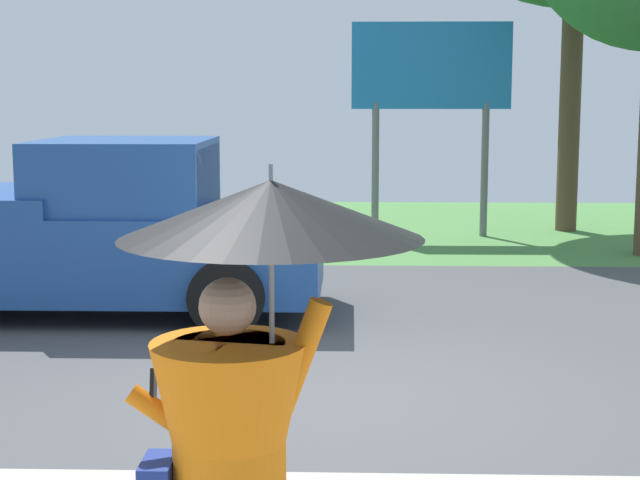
% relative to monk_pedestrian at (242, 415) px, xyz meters
% --- Properties ---
extents(ground_plane, '(40.00, 22.00, 0.20)m').
position_rel_monk_pedestrian_xyz_m(ground_plane, '(0.34, 6.95, -1.21)').
color(ground_plane, '#4C4C4F').
extents(monk_pedestrian, '(1.15, 1.15, 2.13)m').
position_rel_monk_pedestrian_xyz_m(monk_pedestrian, '(0.00, 0.00, 0.00)').
color(monk_pedestrian, orange).
rests_on(monk_pedestrian, ground_plane).
extents(pickup_truck, '(5.20, 2.28, 1.88)m').
position_rel_monk_pedestrian_xyz_m(pickup_truck, '(-2.48, 6.97, -0.29)').
color(pickup_truck, '#1E478C').
rests_on(pickup_truck, ground_plane).
extents(roadside_billboard, '(2.60, 0.12, 3.50)m').
position_rel_monk_pedestrian_xyz_m(roadside_billboard, '(1.71, 12.91, 1.38)').
color(roadside_billboard, slate).
rests_on(roadside_billboard, ground_plane).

